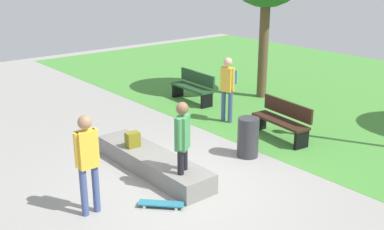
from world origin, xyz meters
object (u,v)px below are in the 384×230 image
Objects in this scene: skateboard_by_ledge at (161,204)px; park_bench_far_left at (194,86)px; backpack_on_ledge at (133,140)px; park_bench_near_lamppost at (282,119)px; trash_bin at (248,137)px; skater_watching at (182,140)px; skater_performing_trick at (87,157)px; pedestrian_with_backpack at (228,84)px; concrete_ledge at (152,162)px.

park_bench_far_left is at bearing 135.17° from skateboard_by_ledge.
park_bench_near_lamppost is (1.02, 3.59, -0.06)m from backpack_on_ledge.
trash_bin is at bearing 102.08° from skateboard_by_ledge.
skater_watching is 2.41× the size of skateboard_by_ledge.
skater_performing_trick is at bearing -120.02° from skateboard_by_ledge.
backpack_on_ledge is 3.54m from pedestrian_with_backpack.
concrete_ledge is 1.92× the size of park_bench_near_lamppost.
park_bench_near_lamppost is (-0.83, 4.22, 0.42)m from skateboard_by_ledge.
park_bench_near_lamppost is at bearing 92.58° from skater_performing_trick.
backpack_on_ledge is 4.78m from park_bench_far_left.
skateboard_by_ledge is (1.30, -0.73, -0.13)m from concrete_ledge.
skater_performing_trick is 1.99× the size of trash_bin.
skater_performing_trick is 1.54m from skateboard_by_ledge.
skateboard_by_ledge is 0.44× the size of park_bench_far_left.
park_bench_near_lamppost reaches higher than backpack_on_ledge.
skater_watching reaches higher than park_bench_near_lamppost.
backpack_on_ledge is 0.18× the size of pedestrian_with_backpack.
pedestrian_with_backpack is (-1.27, 3.33, 0.86)m from concrete_ledge.
skater_watching is 1.07× the size of park_bench_far_left.
skater_performing_trick is 5.28m from park_bench_near_lamppost.
skateboard_by_ledge is at bearing -77.92° from trash_bin.
park_bench_far_left is at bearing 39.09° from backpack_on_ledge.
concrete_ledge is 1.34m from skater_watching.
trash_bin is at bearing -23.93° from park_bench_far_left.
park_bench_far_left is (-3.75, 0.34, 0.00)m from park_bench_near_lamppost.
trash_bin is at bearing -80.61° from park_bench_near_lamppost.
concrete_ledge is at bearing -69.13° from pedestrian_with_backpack.
park_bench_near_lamppost is 1.02× the size of park_bench_far_left.
park_bench_near_lamppost is at bearing 99.39° from trash_bin.
backpack_on_ledge is at bearing 127.22° from skater_performing_trick.
concrete_ledge is 1.95× the size of park_bench_far_left.
skater_watching is at bearing 109.67° from skateboard_by_ledge.
backpack_on_ledge is 1.68m from skater_watching.
skater_watching reaches higher than park_bench_far_left.
pedestrian_with_backpack reaches higher than concrete_ledge.
pedestrian_with_backpack is at bearing -13.98° from park_bench_far_left.
park_bench_near_lamppost is 3.77m from park_bench_far_left.
trash_bin is (-0.00, 3.82, -0.59)m from skater_performing_trick.
concrete_ledge is at bearing 111.92° from skater_performing_trick.
park_bench_near_lamppost is (-0.59, 3.54, -0.53)m from skater_watching.
skateboard_by_ledge is at bearing -78.82° from park_bench_near_lamppost.
concrete_ledge is 1.83× the size of skater_watching.
park_bench_far_left is (-4.34, 3.88, -0.53)m from skater_watching.
backpack_on_ledge is 2.14m from skater_performing_trick.
skater_watching is at bearing -83.76° from backpack_on_ledge.
concrete_ledge is 5.05m from park_bench_far_left.
park_bench_far_left is at bearing 156.07° from trash_bin.
skater_watching is at bearing -41.77° from park_bench_far_left.
skateboard_by_ledge is (0.60, 1.03, -0.97)m from skater_performing_trick.
skater_performing_trick is 6.89m from park_bench_far_left.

